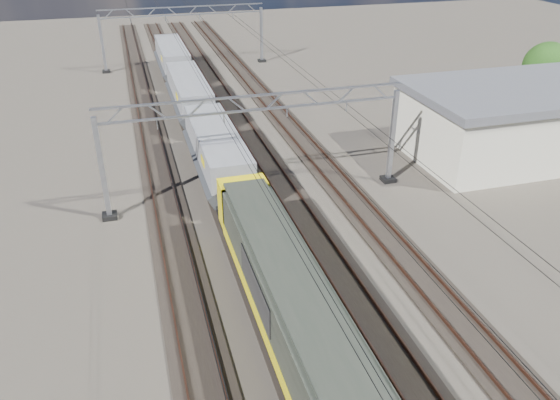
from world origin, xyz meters
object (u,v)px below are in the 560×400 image
object	(u,v)px
catenary_gantry_mid	(257,144)
industrial_shed	(527,119)
hopper_wagon_third	(172,57)
tree_far	(551,68)
hopper_wagon_mid	(189,93)
locomotive	(292,307)
catenary_gantry_far	(184,34)
hopper_wagon_lead	(217,151)

from	to	relation	value
catenary_gantry_mid	industrial_shed	bearing A→B (deg)	5.19
hopper_wagon_third	industrial_shed	world-z (taller)	industrial_shed
industrial_shed	tree_far	distance (m)	11.48
catenary_gantry_mid	hopper_wagon_mid	size ratio (longest dim) A/B	1.53
hopper_wagon_mid	locomotive	bearing A→B (deg)	-90.00
locomotive	tree_far	size ratio (longest dim) A/B	3.24
hopper_wagon_mid	industrial_shed	distance (m)	28.71
catenary_gantry_far	hopper_wagon_third	xyz separation A→B (m)	(-2.00, -4.06, -1.67)
catenary_gantry_mid	hopper_wagon_third	xyz separation A→B (m)	(-2.00, 31.94, -1.67)
catenary_gantry_far	tree_far	world-z (taller)	catenary_gantry_far
catenary_gantry_mid	hopper_wagon_third	bearing A→B (deg)	93.58
hopper_wagon_lead	hopper_wagon_mid	xyz separation A→B (m)	(0.00, 14.20, 0.00)
catenary_gantry_far	tree_far	bearing A→B (deg)	-40.85
catenary_gantry_mid	tree_far	xyz separation A→B (m)	(30.32, 9.79, 0.24)
catenary_gantry_mid	locomotive	distance (m)	14.38
catenary_gantry_mid	tree_far	bearing A→B (deg)	17.90
hopper_wagon_mid	hopper_wagon_third	bearing A→B (deg)	90.00
hopper_wagon_lead	tree_far	distance (m)	32.97
hopper_wagon_third	tree_far	size ratio (longest dim) A/B	2.00
catenary_gantry_mid	catenary_gantry_far	distance (m)	36.00
hopper_wagon_third	industrial_shed	distance (m)	38.37
industrial_shed	hopper_wagon_third	bearing A→B (deg)	128.72
hopper_wagon_lead	tree_far	xyz separation A→B (m)	(32.32, 6.25, 1.91)
hopper_wagon_mid	hopper_wagon_third	xyz separation A→B (m)	(0.00, 14.20, 0.00)
hopper_wagon_mid	industrial_shed	bearing A→B (deg)	-33.26
catenary_gantry_mid	hopper_wagon_third	distance (m)	32.05
catenary_gantry_far	industrial_shed	xyz separation A→B (m)	(22.00, -34.00, -1.18)
locomotive	hopper_wagon_lead	distance (m)	17.70
catenary_gantry_mid	hopper_wagon_third	world-z (taller)	catenary_gantry_mid
hopper_wagon_third	locomotive	bearing A→B (deg)	-90.00
hopper_wagon_mid	catenary_gantry_far	bearing A→B (deg)	83.75
locomotive	hopper_wagon_third	bearing A→B (deg)	90.00
locomotive	hopper_wagon_mid	bearing A→B (deg)	90.00
industrial_shed	tree_far	bearing A→B (deg)	43.13
catenary_gantry_far	tree_far	size ratio (longest dim) A/B	3.06
tree_far	catenary_gantry_mid	bearing A→B (deg)	-162.10
hopper_wagon_mid	hopper_wagon_third	distance (m)	14.20
catenary_gantry_mid	locomotive	world-z (taller)	catenary_gantry_mid
catenary_gantry_far	hopper_wagon_lead	distance (m)	32.57
hopper_wagon_lead	catenary_gantry_far	bearing A→B (deg)	86.47
hopper_wagon_lead	industrial_shed	world-z (taller)	industrial_shed
catenary_gantry_far	locomotive	distance (m)	50.22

